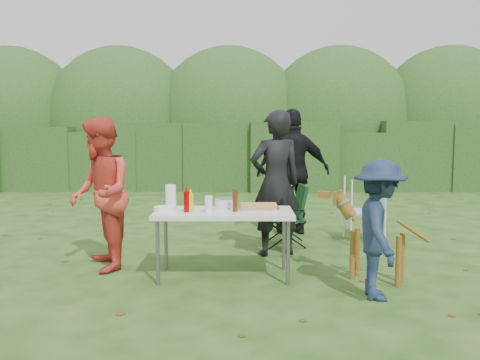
{
  "coord_description": "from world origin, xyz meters",
  "views": [
    {
      "loc": [
        0.43,
        -5.36,
        1.66
      ],
      "look_at": [
        0.38,
        0.82,
        1.0
      ],
      "focal_mm": 38.0,
      "sensor_mm": 36.0,
      "label": 1
    }
  ],
  "objects_px": {
    "folding_table": "(224,216)",
    "paper_towel_roll": "(171,196)",
    "camping_chair": "(286,215)",
    "beer_bottle": "(235,200)",
    "person_red_jacket": "(100,194)",
    "lawn_chair": "(364,209)",
    "child": "(379,229)",
    "person_black_puffy": "(293,172)",
    "mustard_bottle": "(191,203)",
    "dog": "(377,239)",
    "person_cook": "(275,183)",
    "ketchup_bottle": "(186,202)"
  },
  "relations": [
    {
      "from": "person_black_puffy",
      "to": "ketchup_bottle",
      "type": "xyz_separation_m",
      "value": [
        -1.37,
        -2.4,
        -0.11
      ]
    },
    {
      "from": "camping_chair",
      "to": "person_black_puffy",
      "type": "bearing_deg",
      "value": -108.83
    },
    {
      "from": "beer_bottle",
      "to": "paper_towel_roll",
      "type": "distance_m",
      "value": 0.77
    },
    {
      "from": "lawn_chair",
      "to": "paper_towel_roll",
      "type": "height_order",
      "value": "paper_towel_roll"
    },
    {
      "from": "person_cook",
      "to": "person_red_jacket",
      "type": "relative_size",
      "value": 1.06
    },
    {
      "from": "child",
      "to": "person_cook",
      "type": "bearing_deg",
      "value": 32.92
    },
    {
      "from": "paper_towel_roll",
      "to": "person_black_puffy",
      "type": "bearing_deg",
      "value": 53.16
    },
    {
      "from": "person_cook",
      "to": "child",
      "type": "relative_size",
      "value": 1.38
    },
    {
      "from": "person_red_jacket",
      "to": "paper_towel_roll",
      "type": "xyz_separation_m",
      "value": [
        0.82,
        -0.1,
        -0.01
      ]
    },
    {
      "from": "person_cook",
      "to": "beer_bottle",
      "type": "distance_m",
      "value": 1.15
    },
    {
      "from": "mustard_bottle",
      "to": "ketchup_bottle",
      "type": "height_order",
      "value": "ketchup_bottle"
    },
    {
      "from": "beer_bottle",
      "to": "paper_towel_roll",
      "type": "relative_size",
      "value": 0.92
    },
    {
      "from": "lawn_chair",
      "to": "ketchup_bottle",
      "type": "relative_size",
      "value": 4.3
    },
    {
      "from": "folding_table",
      "to": "person_black_puffy",
      "type": "distance_m",
      "value": 2.52
    },
    {
      "from": "folding_table",
      "to": "person_cook",
      "type": "height_order",
      "value": "person_cook"
    },
    {
      "from": "folding_table",
      "to": "dog",
      "type": "relative_size",
      "value": 1.54
    },
    {
      "from": "person_black_puffy",
      "to": "camping_chair",
      "type": "relative_size",
      "value": 2.24
    },
    {
      "from": "lawn_chair",
      "to": "person_black_puffy",
      "type": "bearing_deg",
      "value": -29.3
    },
    {
      "from": "child",
      "to": "paper_towel_roll",
      "type": "relative_size",
      "value": 5.18
    },
    {
      "from": "person_red_jacket",
      "to": "beer_bottle",
      "type": "bearing_deg",
      "value": 56.17
    },
    {
      "from": "folding_table",
      "to": "person_red_jacket",
      "type": "height_order",
      "value": "person_red_jacket"
    },
    {
      "from": "folding_table",
      "to": "camping_chair",
      "type": "xyz_separation_m",
      "value": [
        0.81,
        1.5,
        -0.26
      ]
    },
    {
      "from": "person_cook",
      "to": "child",
      "type": "distance_m",
      "value": 1.9
    },
    {
      "from": "person_red_jacket",
      "to": "lawn_chair",
      "type": "bearing_deg",
      "value": 92.27
    },
    {
      "from": "dog",
      "to": "person_black_puffy",
      "type": "bearing_deg",
      "value": -45.17
    },
    {
      "from": "folding_table",
      "to": "paper_towel_roll",
      "type": "bearing_deg",
      "value": 162.16
    },
    {
      "from": "folding_table",
      "to": "lawn_chair",
      "type": "relative_size",
      "value": 1.59
    },
    {
      "from": "child",
      "to": "mustard_bottle",
      "type": "distance_m",
      "value": 1.97
    },
    {
      "from": "beer_bottle",
      "to": "paper_towel_roll",
      "type": "bearing_deg",
      "value": 161.41
    },
    {
      "from": "person_black_puffy",
      "to": "child",
      "type": "relative_size",
      "value": 1.43
    },
    {
      "from": "folding_table",
      "to": "child",
      "type": "xyz_separation_m",
      "value": [
        1.52,
        -0.67,
        -0.01
      ]
    },
    {
      "from": "person_cook",
      "to": "camping_chair",
      "type": "distance_m",
      "value": 0.75
    },
    {
      "from": "dog",
      "to": "lawn_chair",
      "type": "bearing_deg",
      "value": -69.55
    },
    {
      "from": "person_cook",
      "to": "person_red_jacket",
      "type": "xyz_separation_m",
      "value": [
        -2.05,
        -0.69,
        -0.05
      ]
    },
    {
      "from": "camping_chair",
      "to": "beer_bottle",
      "type": "relative_size",
      "value": 3.57
    },
    {
      "from": "folding_table",
      "to": "child",
      "type": "height_order",
      "value": "child"
    },
    {
      "from": "ketchup_bottle",
      "to": "paper_towel_roll",
      "type": "height_order",
      "value": "paper_towel_roll"
    },
    {
      "from": "camping_chair",
      "to": "ketchup_bottle",
      "type": "distance_m",
      "value": 2.04
    },
    {
      "from": "child",
      "to": "lawn_chair",
      "type": "height_order",
      "value": "child"
    },
    {
      "from": "person_red_jacket",
      "to": "mustard_bottle",
      "type": "height_order",
      "value": "person_red_jacket"
    },
    {
      "from": "person_black_puffy",
      "to": "mustard_bottle",
      "type": "bearing_deg",
      "value": 54.58
    },
    {
      "from": "lawn_chair",
      "to": "beer_bottle",
      "type": "xyz_separation_m",
      "value": [
        -1.83,
        -1.82,
        0.39
      ]
    },
    {
      "from": "folding_table",
      "to": "beer_bottle",
      "type": "distance_m",
      "value": 0.22
    },
    {
      "from": "person_red_jacket",
      "to": "camping_chair",
      "type": "relative_size",
      "value": 2.06
    },
    {
      "from": "folding_table",
      "to": "person_red_jacket",
      "type": "xyz_separation_m",
      "value": [
        -1.43,
        0.29,
        0.2
      ]
    },
    {
      "from": "folding_table",
      "to": "paper_towel_roll",
      "type": "height_order",
      "value": "paper_towel_roll"
    },
    {
      "from": "person_cook",
      "to": "mustard_bottle",
      "type": "bearing_deg",
      "value": 29.56
    },
    {
      "from": "folding_table",
      "to": "ketchup_bottle",
      "type": "height_order",
      "value": "ketchup_bottle"
    },
    {
      "from": "paper_towel_roll",
      "to": "person_cook",
      "type": "bearing_deg",
      "value": 32.73
    },
    {
      "from": "camping_chair",
      "to": "ketchup_bottle",
      "type": "height_order",
      "value": "ketchup_bottle"
    }
  ]
}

